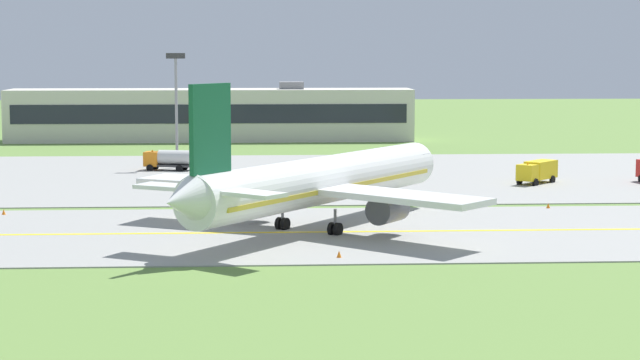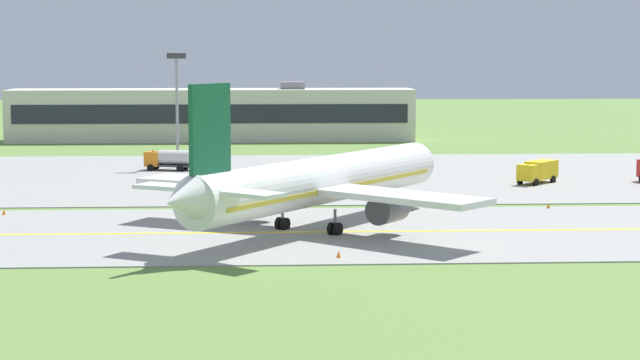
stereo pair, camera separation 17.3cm
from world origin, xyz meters
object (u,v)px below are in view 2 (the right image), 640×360
at_px(service_truck_baggage, 169,159).
at_px(service_truck_catering, 538,171).
at_px(airplane_lead, 318,182).
at_px(apron_light_mast, 177,95).

bearing_deg(service_truck_baggage, service_truck_catering, -20.67).
distance_m(airplane_lead, apron_light_mast, 52.99).
height_order(airplane_lead, service_truck_catering, airplane_lead).
relative_size(service_truck_baggage, service_truck_catering, 1.09).
distance_m(service_truck_baggage, service_truck_catering, 45.65).
height_order(service_truck_catering, apron_light_mast, apron_light_mast).
bearing_deg(service_truck_baggage, apron_light_mast, 74.87).
bearing_deg(service_truck_catering, airplane_lead, -130.32).
relative_size(service_truck_baggage, apron_light_mast, 0.43).
xyz_separation_m(airplane_lead, service_truck_baggage, (-16.25, 47.29, -2.60)).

